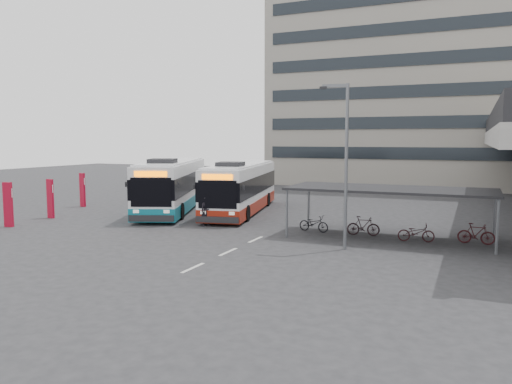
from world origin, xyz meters
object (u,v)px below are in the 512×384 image
at_px(bus_teal, 173,186).
at_px(lamp_post, 344,156).
at_px(pedestrian, 206,211).
at_px(bus_main, 241,188).

distance_m(bus_teal, lamp_post, 15.99).
distance_m(bus_teal, pedestrian, 7.10).
bearing_deg(bus_main, bus_teal, -177.66).
distance_m(bus_main, lamp_post, 12.94).
height_order(bus_teal, pedestrian, bus_teal).
distance_m(bus_main, pedestrian, 5.98).
xyz_separation_m(bus_teal, lamp_post, (13.90, -7.50, 2.47)).
bearing_deg(bus_main, lamp_post, -55.84).
height_order(bus_main, pedestrian, bus_main).
xyz_separation_m(bus_main, lamp_post, (9.20, -8.73, 2.55)).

